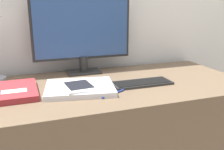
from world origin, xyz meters
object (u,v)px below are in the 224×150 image
Objects in this scene: keyboard at (142,83)px; ereader at (79,86)px; laptop at (80,88)px; notebook at (15,91)px; pen at (113,94)px; monitor at (82,30)px.

ereader reaches higher than keyboard.
laptop is 0.28m from notebook.
keyboard is 0.31m from laptop.
keyboard is 0.20m from pen.
keyboard is (0.22, -0.30, -0.24)m from monitor.
laptop is at bearing -9.81° from notebook.
laptop is at bearing 140.19° from pen.
ereader is at bearing -178.68° from keyboard.
laptop is 2.75× the size of pen.
pen is (-0.18, -0.09, -0.00)m from keyboard.
ereader reaches higher than laptop.
monitor reaches higher than ereader.
notebook is (-0.27, 0.07, -0.02)m from ereader.
monitor is at bearing 127.00° from keyboard.
monitor is 0.38m from laptop.
keyboard is 1.55× the size of ereader.
ereader is 1.53× the size of pen.
monitor is at bearing 73.84° from laptop.
monitor is at bearing 73.33° from ereader.
keyboard is at bearing -5.81° from notebook.
ereader reaches higher than notebook.
monitor is 0.38m from ereader.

